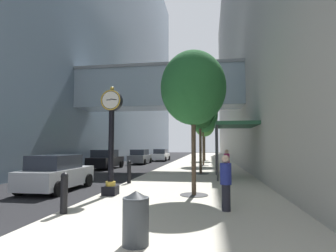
{
  "coord_description": "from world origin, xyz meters",
  "views": [
    {
      "loc": [
        4.43,
        -3.71,
        2.08
      ],
      "look_at": [
        1.08,
        18.03,
        3.69
      ],
      "focal_mm": 28.78,
      "sensor_mm": 36.0,
      "label": 1
    }
  ],
  "objects_px": {
    "pedestrian_by_clock": "(227,163)",
    "car_black_trailing": "(106,160)",
    "street_tree_mid_far": "(203,116)",
    "car_grey_far": "(140,157)",
    "bollard_third": "(129,171)",
    "street_tree_near": "(193,88)",
    "street_tree_mid_near": "(200,113)",
    "street_tree_far": "(204,125)",
    "pedestrian_walking": "(226,181)",
    "car_white_near": "(161,155)",
    "street_clock": "(111,135)",
    "bollard_nearest": "(64,192)",
    "car_silver_mid": "(57,173)",
    "trash_bin": "(136,217)"
  },
  "relations": [
    {
      "from": "car_black_trailing",
      "to": "street_tree_near",
      "type": "bearing_deg",
      "value": -55.3
    },
    {
      "from": "street_tree_mid_far",
      "to": "car_black_trailing",
      "type": "bearing_deg",
      "value": -156.38
    },
    {
      "from": "street_tree_near",
      "to": "car_silver_mid",
      "type": "relative_size",
      "value": 1.43
    },
    {
      "from": "street_tree_near",
      "to": "street_tree_mid_far",
      "type": "bearing_deg",
      "value": 90.0
    },
    {
      "from": "car_silver_mid",
      "to": "car_grey_far",
      "type": "height_order",
      "value": "car_grey_far"
    },
    {
      "from": "bollard_nearest",
      "to": "car_grey_far",
      "type": "bearing_deg",
      "value": 99.32
    },
    {
      "from": "car_black_trailing",
      "to": "street_tree_far",
      "type": "bearing_deg",
      "value": 54.03
    },
    {
      "from": "street_clock",
      "to": "trash_bin",
      "type": "height_order",
      "value": "street_clock"
    },
    {
      "from": "bollard_nearest",
      "to": "pedestrian_walking",
      "type": "bearing_deg",
      "value": 12.38
    },
    {
      "from": "street_clock",
      "to": "car_black_trailing",
      "type": "distance_m",
      "value": 14.19
    },
    {
      "from": "street_tree_mid_near",
      "to": "car_silver_mid",
      "type": "height_order",
      "value": "street_tree_mid_near"
    },
    {
      "from": "street_tree_mid_near",
      "to": "car_black_trailing",
      "type": "bearing_deg",
      "value": 153.28
    },
    {
      "from": "bollard_third",
      "to": "car_grey_far",
      "type": "bearing_deg",
      "value": 102.79
    },
    {
      "from": "street_clock",
      "to": "street_tree_near",
      "type": "distance_m",
      "value": 3.8
    },
    {
      "from": "car_white_near",
      "to": "street_tree_near",
      "type": "bearing_deg",
      "value": -76.91
    },
    {
      "from": "bollard_nearest",
      "to": "car_black_trailing",
      "type": "xyz_separation_m",
      "value": [
        -5.15,
        15.99,
        0.08
      ]
    },
    {
      "from": "street_tree_far",
      "to": "pedestrian_walking",
      "type": "relative_size",
      "value": 3.69
    },
    {
      "from": "pedestrian_walking",
      "to": "pedestrian_by_clock",
      "type": "relative_size",
      "value": 0.97
    },
    {
      "from": "car_grey_far",
      "to": "car_black_trailing",
      "type": "relative_size",
      "value": 1.04
    },
    {
      "from": "bollard_nearest",
      "to": "car_white_near",
      "type": "xyz_separation_m",
      "value": [
        -2.46,
        29.19,
        0.04
      ]
    },
    {
      "from": "street_clock",
      "to": "street_tree_mid_near",
      "type": "xyz_separation_m",
      "value": [
        3.27,
        8.63,
        1.86
      ]
    },
    {
      "from": "car_grey_far",
      "to": "car_black_trailing",
      "type": "height_order",
      "value": "car_black_trailing"
    },
    {
      "from": "trash_bin",
      "to": "car_black_trailing",
      "type": "relative_size",
      "value": 0.24
    },
    {
      "from": "bollard_third",
      "to": "street_tree_near",
      "type": "xyz_separation_m",
      "value": [
        3.53,
        -2.89,
        3.66
      ]
    },
    {
      "from": "street_tree_near",
      "to": "car_black_trailing",
      "type": "xyz_separation_m",
      "value": [
        -8.68,
        12.54,
        -3.58
      ]
    },
    {
      "from": "trash_bin",
      "to": "car_silver_mid",
      "type": "distance_m",
      "value": 8.5
    },
    {
      "from": "bollard_nearest",
      "to": "car_grey_far",
      "type": "xyz_separation_m",
      "value": [
        -3.75,
        22.87,
        0.06
      ]
    },
    {
      "from": "pedestrian_by_clock",
      "to": "bollard_third",
      "type": "bearing_deg",
      "value": -148.26
    },
    {
      "from": "trash_bin",
      "to": "bollard_nearest",
      "type": "bearing_deg",
      "value": 142.53
    },
    {
      "from": "street_tree_mid_far",
      "to": "car_white_near",
      "type": "relative_size",
      "value": 1.48
    },
    {
      "from": "street_tree_mid_far",
      "to": "pedestrian_walking",
      "type": "bearing_deg",
      "value": -86.65
    },
    {
      "from": "car_silver_mid",
      "to": "car_black_trailing",
      "type": "relative_size",
      "value": 0.92
    },
    {
      "from": "pedestrian_by_clock",
      "to": "car_black_trailing",
      "type": "xyz_separation_m",
      "value": [
        -10.34,
        6.44,
        -0.22
      ]
    },
    {
      "from": "car_black_trailing",
      "to": "bollard_nearest",
      "type": "bearing_deg",
      "value": -72.14
    },
    {
      "from": "pedestrian_walking",
      "to": "car_black_trailing",
      "type": "relative_size",
      "value": 0.38
    },
    {
      "from": "street_tree_mid_near",
      "to": "pedestrian_by_clock",
      "type": "relative_size",
      "value": 3.18
    },
    {
      "from": "street_tree_mid_far",
      "to": "car_silver_mid",
      "type": "bearing_deg",
      "value": -112.51
    },
    {
      "from": "bollard_third",
      "to": "car_grey_far",
      "type": "height_order",
      "value": "car_grey_far"
    },
    {
      "from": "bollard_nearest",
      "to": "pedestrian_walking",
      "type": "height_order",
      "value": "pedestrian_walking"
    },
    {
      "from": "car_grey_far",
      "to": "street_tree_mid_far",
      "type": "bearing_deg",
      "value": -22.93
    },
    {
      "from": "street_tree_mid_far",
      "to": "car_grey_far",
      "type": "distance_m",
      "value": 9.0
    },
    {
      "from": "street_clock",
      "to": "car_black_trailing",
      "type": "height_order",
      "value": "street_clock"
    },
    {
      "from": "street_tree_near",
      "to": "pedestrian_walking",
      "type": "relative_size",
      "value": 3.5
    },
    {
      "from": "pedestrian_walking",
      "to": "street_tree_mid_far",
      "type": "bearing_deg",
      "value": 93.35
    },
    {
      "from": "car_silver_mid",
      "to": "car_white_near",
      "type": "bearing_deg",
      "value": 89.04
    },
    {
      "from": "street_tree_near",
      "to": "car_white_near",
      "type": "xyz_separation_m",
      "value": [
        -5.99,
        25.73,
        -3.62
      ]
    },
    {
      "from": "pedestrian_walking",
      "to": "street_clock",
      "type": "bearing_deg",
      "value": 155.69
    },
    {
      "from": "street_tree_near",
      "to": "street_tree_mid_far",
      "type": "distance_m",
      "value": 16.35
    },
    {
      "from": "street_clock",
      "to": "bollard_third",
      "type": "height_order",
      "value": "street_clock"
    },
    {
      "from": "street_clock",
      "to": "pedestrian_walking",
      "type": "height_order",
      "value": "street_clock"
    }
  ]
}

